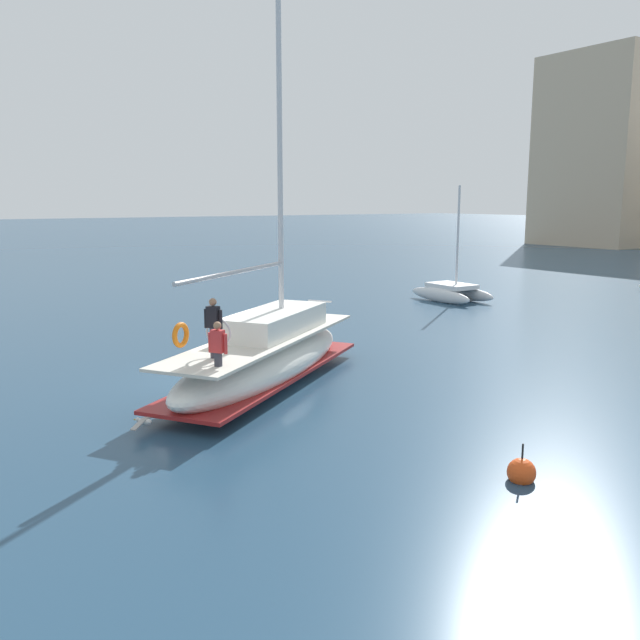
% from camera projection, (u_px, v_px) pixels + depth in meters
% --- Properties ---
extents(ground_plane, '(400.00, 400.00, 0.00)m').
position_uv_depth(ground_plane, '(205.00, 381.00, 20.60)').
color(ground_plane, navy).
extents(main_sailboat, '(7.39, 9.29, 11.55)m').
position_uv_depth(main_sailboat, '(266.00, 355.00, 20.05)').
color(main_sailboat, white).
rests_on(main_sailboat, ground).
extents(moored_cutter_right, '(4.68, 2.35, 6.32)m').
position_uv_depth(moored_cutter_right, '(452.00, 291.00, 36.90)').
color(moored_cutter_right, silver).
rests_on(moored_cutter_right, ground).
extents(seagull, '(0.79, 0.91, 0.17)m').
position_uv_depth(seagull, '(144.00, 421.00, 15.87)').
color(seagull, silver).
rests_on(seagull, ground).
extents(mooring_buoy, '(0.57, 0.57, 0.89)m').
position_uv_depth(mooring_buoy, '(521.00, 472.00, 13.22)').
color(mooring_buoy, '#EA4C19').
rests_on(mooring_buoy, ground).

